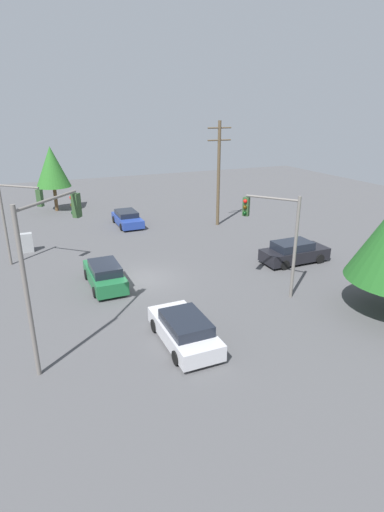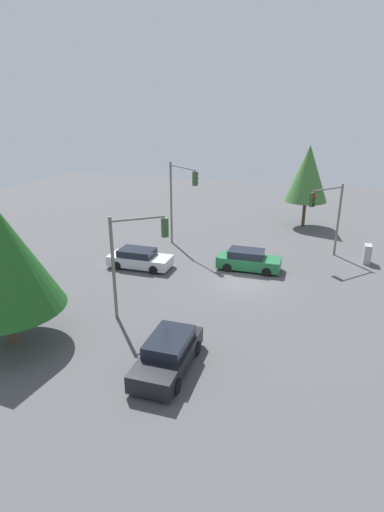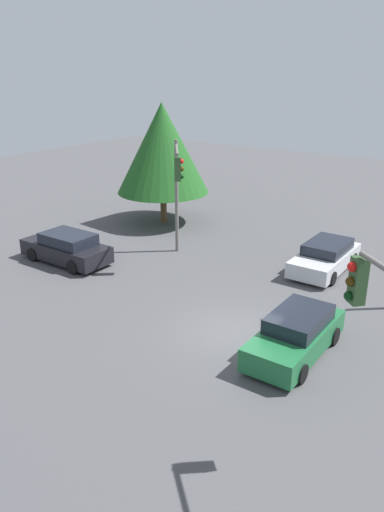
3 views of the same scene
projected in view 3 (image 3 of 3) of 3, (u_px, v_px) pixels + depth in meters
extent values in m
plane|color=#4C4C4F|center=(238.00, 333.00, 18.16)|extent=(80.00, 80.00, 0.00)
cube|color=#1E6638|center=(295.00, 339.00, 16.67)|extent=(1.80, 4.49, 0.79)
cube|color=black|center=(299.00, 319.00, 16.61)|extent=(1.59, 2.47, 0.52)
cylinder|color=black|center=(301.00, 373.00, 15.24)|extent=(0.22, 0.63, 0.63)
cylinder|color=black|center=(252.00, 356.00, 16.16)|extent=(0.22, 0.63, 0.63)
cylinder|color=black|center=(334.00, 336.00, 17.36)|extent=(0.22, 0.63, 0.63)
cylinder|color=black|center=(289.00, 322.00, 18.28)|extent=(0.22, 0.63, 0.63)
cube|color=black|center=(66.00, 251.00, 24.65)|extent=(4.67, 1.91, 0.79)
cube|color=black|center=(68.00, 239.00, 24.28)|extent=(2.57, 1.68, 0.54)
cylinder|color=black|center=(33.00, 255.00, 24.82)|extent=(0.67, 0.22, 0.67)
cylinder|color=black|center=(61.00, 245.00, 26.21)|extent=(0.67, 0.22, 0.67)
cylinder|color=black|center=(73.00, 267.00, 23.26)|extent=(0.67, 0.22, 0.67)
cylinder|color=black|center=(101.00, 256.00, 24.64)|extent=(0.67, 0.22, 0.67)
cube|color=silver|center=(325.00, 260.00, 23.59)|extent=(1.94, 4.59, 0.72)
cube|color=black|center=(328.00, 246.00, 23.55)|extent=(1.71, 2.53, 0.49)
cylinder|color=black|center=(332.00, 278.00, 22.08)|extent=(0.22, 0.63, 0.63)
cylinder|color=black|center=(294.00, 269.00, 23.08)|extent=(0.22, 0.63, 0.63)
cylinder|color=black|center=(353.00, 259.00, 24.26)|extent=(0.22, 0.63, 0.63)
cylinder|color=black|center=(317.00, 252.00, 25.25)|extent=(0.22, 0.63, 0.63)
cube|color=#2D4C28|center=(358.00, 281.00, 10.63)|extent=(0.44, 0.44, 1.05)
sphere|color=red|center=(352.00, 267.00, 10.47)|extent=(0.22, 0.22, 0.22)
sphere|color=#392605|center=(351.00, 281.00, 10.59)|extent=(0.22, 0.22, 0.22)
sphere|color=black|center=(349.00, 296.00, 10.71)|extent=(0.22, 0.22, 0.22)
cylinder|color=slate|center=(177.00, 197.00, 25.27)|extent=(0.18, 0.18, 5.77)
cylinder|color=slate|center=(177.00, 149.00, 22.97)|extent=(1.89, 2.37, 0.12)
cube|color=#2D4C28|center=(177.00, 169.00, 21.83)|extent=(0.43, 0.44, 1.05)
sphere|color=red|center=(181.00, 161.00, 21.72)|extent=(0.22, 0.22, 0.22)
sphere|color=#392605|center=(181.00, 169.00, 21.84)|extent=(0.22, 0.22, 0.22)
sphere|color=black|center=(181.00, 177.00, 21.96)|extent=(0.22, 0.22, 0.22)
cylinder|color=brown|center=(164.00, 207.00, 30.84)|extent=(0.39, 0.39, 1.93)
cone|color=#1E561E|center=(162.00, 148.00, 29.56)|extent=(5.54, 5.54, 5.28)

